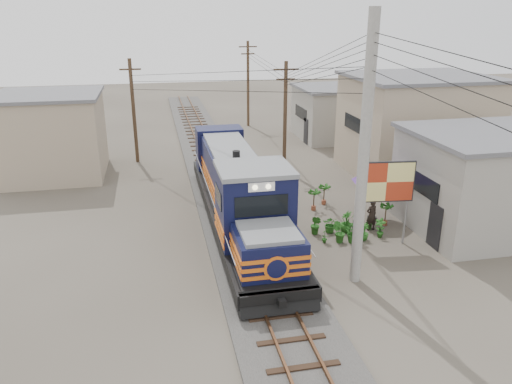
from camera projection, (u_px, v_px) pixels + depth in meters
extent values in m
plane|color=#473F35|center=(264.00, 283.00, 19.20)|extent=(120.00, 120.00, 0.00)
cube|color=#595651|center=(226.00, 194.00, 28.38)|extent=(3.60, 70.00, 0.16)
cube|color=#51331E|center=(216.00, 191.00, 28.22)|extent=(0.08, 70.00, 0.12)
cube|color=#51331E|center=(235.00, 190.00, 28.43)|extent=(0.08, 70.00, 0.12)
cube|color=black|center=(239.00, 211.00, 24.06)|extent=(2.92, 16.09, 0.55)
cube|color=black|center=(261.00, 265.00, 19.53)|extent=(2.21, 3.22, 0.65)
cube|color=black|center=(224.00, 184.00, 28.79)|extent=(2.21, 3.22, 0.65)
cube|color=black|center=(268.00, 252.00, 18.02)|extent=(2.39, 2.41, 1.51)
cube|color=black|center=(254.00, 207.00, 20.07)|extent=(2.86, 2.62, 3.12)
cube|color=slate|center=(254.00, 169.00, 19.52)|extent=(2.92, 2.75, 0.18)
cube|color=black|center=(261.00, 206.00, 18.67)|extent=(2.04, 0.06, 0.80)
cube|color=white|center=(262.00, 187.00, 18.40)|extent=(1.01, 0.06, 0.35)
cube|color=black|center=(230.00, 171.00, 25.95)|extent=(2.28, 9.86, 2.31)
cube|color=slate|center=(230.00, 149.00, 25.54)|extent=(2.04, 9.86, 0.18)
cube|color=orange|center=(239.00, 200.00, 23.87)|extent=(2.96, 16.09, 0.14)
cube|color=orange|center=(239.00, 195.00, 23.77)|extent=(2.96, 16.09, 0.14)
cube|color=orange|center=(239.00, 189.00, 23.67)|extent=(2.96, 16.09, 0.14)
cylinder|color=#9E9B93|center=(364.00, 156.00, 17.72)|extent=(0.40, 0.40, 10.00)
cylinder|color=#4C3826|center=(285.00, 118.00, 31.77)|extent=(0.24, 0.24, 7.00)
cube|color=#4C3826|center=(286.00, 69.00, 30.76)|extent=(1.60, 0.10, 0.10)
cube|color=#4C3826|center=(286.00, 79.00, 30.96)|extent=(1.20, 0.10, 0.10)
cylinder|color=#4C3826|center=(248.00, 84.00, 44.64)|extent=(0.24, 0.24, 7.50)
cube|color=#4C3826|center=(248.00, 47.00, 43.54)|extent=(1.60, 0.10, 0.10)
cube|color=#4C3826|center=(248.00, 54.00, 43.74)|extent=(1.20, 0.10, 0.10)
cylinder|color=#4C3826|center=(134.00, 112.00, 33.63)|extent=(0.24, 0.24, 7.00)
cube|color=#4C3826|center=(130.00, 66.00, 32.62)|extent=(1.60, 0.10, 0.10)
cube|color=#4C3826|center=(131.00, 76.00, 32.82)|extent=(1.20, 0.10, 0.10)
cube|color=gray|center=(489.00, 183.00, 23.41)|extent=(7.00, 6.00, 4.50)
cube|color=slate|center=(497.00, 134.00, 22.62)|extent=(7.35, 6.30, 0.20)
cube|color=black|center=(421.00, 184.00, 22.66)|extent=(0.05, 3.00, 0.90)
cube|color=tan|center=(415.00, 126.00, 31.64)|extent=(8.00, 7.00, 6.00)
cube|color=slate|center=(420.00, 77.00, 30.59)|extent=(8.40, 7.35, 0.20)
cube|color=black|center=(356.00, 124.00, 30.76)|extent=(0.05, 3.50, 0.90)
cube|color=gray|center=(336.00, 114.00, 40.90)|extent=(6.00, 6.00, 4.00)
cube|color=slate|center=(338.00, 88.00, 40.19)|extent=(6.30, 6.30, 0.20)
cube|color=black|center=(301.00, 113.00, 40.25)|extent=(0.05, 3.00, 0.90)
cube|color=tan|center=(52.00, 137.00, 31.17)|extent=(6.00, 6.00, 5.00)
cube|color=slate|center=(46.00, 95.00, 30.29)|extent=(6.30, 6.30, 0.20)
cube|color=black|center=(0.00, 135.00, 30.50)|extent=(0.05, 3.00, 0.90)
cylinder|color=#99999E|center=(360.00, 216.00, 21.85)|extent=(0.10, 0.10, 2.84)
cylinder|color=#99999E|center=(405.00, 214.00, 22.02)|extent=(0.10, 0.10, 2.84)
cube|color=black|center=(386.00, 182.00, 21.42)|extent=(2.49, 0.41, 1.82)
cube|color=#AF3017|center=(386.00, 182.00, 21.39)|extent=(2.38, 0.36, 1.70)
cylinder|color=black|center=(372.00, 218.00, 25.17)|extent=(0.47, 0.47, 0.10)
cylinder|color=#99999E|center=(374.00, 197.00, 24.79)|extent=(0.05, 0.05, 2.33)
cone|color=#4B2775|center=(376.00, 176.00, 24.41)|extent=(2.87, 2.87, 0.58)
imported|color=black|center=(371.00, 215.00, 23.60)|extent=(0.62, 0.46, 1.54)
imported|color=#205819|center=(325.00, 236.00, 22.43)|extent=(0.44, 0.44, 0.70)
imported|color=#205819|center=(339.00, 232.00, 22.42)|extent=(0.63, 0.55, 0.98)
imported|color=#205819|center=(353.00, 232.00, 22.44)|extent=(0.83, 0.93, 0.96)
imported|color=#205819|center=(364.00, 232.00, 22.69)|extent=(0.56, 0.56, 0.79)
imported|color=#205819|center=(380.00, 228.00, 22.91)|extent=(0.59, 0.58, 0.94)
imported|color=#205819|center=(316.00, 225.00, 23.24)|extent=(0.64, 0.67, 0.96)
imported|color=#205819|center=(331.00, 224.00, 23.47)|extent=(0.93, 0.88, 0.82)
imported|color=#205819|center=(346.00, 222.00, 23.46)|extent=(0.59, 0.59, 1.04)
imported|color=#205819|center=(356.00, 220.00, 23.54)|extent=(0.69, 0.70, 1.11)
imported|color=#205819|center=(369.00, 222.00, 23.87)|extent=(0.46, 0.50, 0.74)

